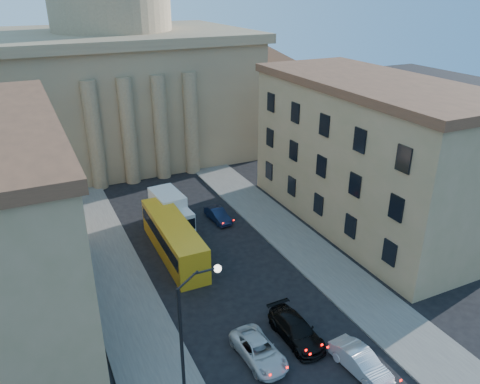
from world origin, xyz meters
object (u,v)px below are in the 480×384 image
(street_lamp, at_px, (190,326))
(city_bus, at_px, (173,237))
(car_right_near, at_px, (360,362))
(box_truck, at_px, (171,212))

(street_lamp, height_order, city_bus, street_lamp)
(car_right_near, distance_m, box_truck, 24.40)
(street_lamp, xyz_separation_m, city_bus, (4.13, 16.01, -3.51))
(car_right_near, bearing_deg, city_bus, 102.24)
(car_right_near, relative_size, box_truck, 0.69)
(car_right_near, bearing_deg, box_truck, 95.07)
(box_truck, bearing_deg, car_right_near, -82.87)
(street_lamp, bearing_deg, car_right_near, -14.64)
(street_lamp, relative_size, car_right_near, 1.95)
(street_lamp, relative_size, box_truck, 1.35)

